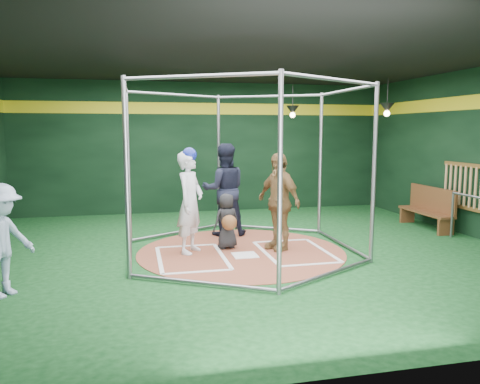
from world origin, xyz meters
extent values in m
cube|color=#0C3513|center=(0.00, 0.00, -0.01)|extent=(10.00, 9.00, 0.02)
cube|color=black|center=(0.00, 0.00, 3.50)|extent=(10.00, 9.00, 0.02)
cube|color=black|center=(0.00, 4.50, 1.75)|extent=(10.00, 0.10, 3.50)
cube|color=black|center=(0.00, -4.50, 1.75)|extent=(10.00, 0.10, 3.50)
cube|color=gold|center=(0.00, 4.47, 2.80)|extent=(10.00, 0.01, 0.30)
cylinder|color=brown|center=(0.00, 0.00, 0.01)|extent=(3.80, 3.80, 0.01)
cube|color=white|center=(0.00, -0.30, 0.02)|extent=(0.43, 0.43, 0.01)
cube|color=white|center=(-0.95, 0.60, 0.02)|extent=(1.10, 0.07, 0.01)
cube|color=white|center=(-0.95, -1.10, 0.02)|extent=(1.10, 0.07, 0.01)
cube|color=white|center=(-1.50, -0.25, 0.02)|extent=(0.07, 1.70, 0.01)
cube|color=white|center=(-0.40, -0.25, 0.02)|extent=(0.07, 1.70, 0.01)
cube|color=white|center=(0.95, 0.60, 0.02)|extent=(1.10, 0.07, 0.01)
cube|color=white|center=(0.95, -1.10, 0.02)|extent=(1.10, 0.07, 0.01)
cube|color=white|center=(0.40, -0.25, 0.02)|extent=(0.07, 1.70, 0.01)
cube|color=white|center=(1.50, -0.25, 0.02)|extent=(0.07, 1.70, 0.01)
cylinder|color=gray|center=(1.99, 1.15, 1.50)|extent=(0.07, 0.07, 3.00)
cylinder|color=gray|center=(0.00, 2.30, 1.50)|extent=(0.07, 0.07, 3.00)
cylinder|color=gray|center=(-1.99, 1.15, 1.50)|extent=(0.07, 0.07, 3.00)
cylinder|color=gray|center=(-1.99, -1.15, 1.50)|extent=(0.07, 0.07, 3.00)
cylinder|color=gray|center=(0.00, -2.30, 1.50)|extent=(0.07, 0.07, 3.00)
cylinder|color=gray|center=(1.99, -1.15, 1.50)|extent=(0.07, 0.07, 3.00)
cylinder|color=gray|center=(1.00, 1.72, 2.95)|extent=(2.02, 1.20, 0.06)
cylinder|color=gray|center=(1.00, 1.72, 0.05)|extent=(2.02, 1.20, 0.06)
cylinder|color=gray|center=(-1.00, 1.72, 2.95)|extent=(2.02, 1.20, 0.06)
cylinder|color=gray|center=(-1.00, 1.72, 0.05)|extent=(2.02, 1.20, 0.06)
cylinder|color=gray|center=(-1.99, 0.00, 2.95)|extent=(0.06, 2.30, 0.06)
cylinder|color=gray|center=(-1.99, 0.00, 0.05)|extent=(0.06, 2.30, 0.06)
cylinder|color=gray|center=(-1.00, -1.73, 2.95)|extent=(2.02, 1.20, 0.06)
cylinder|color=gray|center=(-1.00, -1.73, 0.05)|extent=(2.02, 1.20, 0.06)
cylinder|color=gray|center=(1.00, -1.73, 2.95)|extent=(2.02, 1.20, 0.06)
cylinder|color=gray|center=(1.00, -1.73, 0.05)|extent=(2.02, 1.20, 0.06)
cylinder|color=gray|center=(1.99, 0.00, 2.95)|extent=(0.06, 2.30, 0.06)
cylinder|color=gray|center=(1.99, 0.00, 0.05)|extent=(0.06, 2.30, 0.06)
cube|color=brown|center=(4.94, 0.40, 1.50)|extent=(0.05, 1.25, 0.08)
cube|color=brown|center=(4.94, 0.40, 0.60)|extent=(0.05, 1.25, 0.08)
cylinder|color=tan|center=(4.92, 0.01, 1.05)|extent=(0.06, 0.06, 0.85)
cylinder|color=tan|center=(4.92, 0.16, 1.05)|extent=(0.06, 0.06, 0.85)
cylinder|color=tan|center=(4.92, 0.32, 1.05)|extent=(0.06, 0.06, 0.85)
cylinder|color=tan|center=(4.92, 0.48, 1.05)|extent=(0.06, 0.06, 0.85)
cylinder|color=tan|center=(4.92, 0.64, 1.05)|extent=(0.06, 0.06, 0.85)
cylinder|color=tan|center=(4.92, 0.79, 1.05)|extent=(0.06, 0.06, 0.85)
cylinder|color=tan|center=(4.92, 0.95, 1.05)|extent=(0.06, 0.06, 0.85)
cone|color=black|center=(2.20, 3.60, 2.75)|extent=(0.34, 0.34, 0.22)
sphere|color=#FFD899|center=(2.20, 3.60, 2.62)|extent=(0.14, 0.14, 0.14)
cylinder|color=black|center=(2.20, 3.60, 3.10)|extent=(0.02, 0.02, 0.70)
cone|color=black|center=(4.00, 2.00, 2.75)|extent=(0.34, 0.34, 0.22)
sphere|color=#FFD899|center=(4.00, 2.00, 2.62)|extent=(0.14, 0.14, 0.14)
cylinder|color=black|center=(4.00, 2.00, 3.10)|extent=(0.02, 0.02, 0.70)
imported|color=silver|center=(-0.92, 0.14, 0.93)|extent=(0.73, 0.80, 1.84)
sphere|color=navy|center=(-0.92, 0.14, 1.79)|extent=(0.26, 0.26, 0.26)
imported|color=#A07944|center=(0.71, 0.02, 0.92)|extent=(0.85, 1.15, 1.81)
imported|color=black|center=(-0.21, 0.29, 0.53)|extent=(0.58, 0.46, 1.04)
sphere|color=brown|center=(-0.21, 0.04, 0.55)|extent=(0.28, 0.28, 0.28)
imported|color=black|center=(-0.04, 1.43, 0.98)|extent=(1.00, 0.81, 1.94)
imported|color=#99AECB|center=(-3.63, -1.54, 0.76)|extent=(1.03, 1.13, 1.53)
cube|color=brown|center=(4.55, 1.10, 0.38)|extent=(0.38, 1.63, 0.05)
cube|color=brown|center=(4.70, 1.10, 0.68)|extent=(0.05, 1.63, 0.54)
cube|color=brown|center=(4.55, 0.37, 0.18)|extent=(0.36, 0.07, 0.36)
cube|color=brown|center=(4.55, 1.82, 0.18)|extent=(0.36, 0.07, 0.36)
cylinder|color=gray|center=(4.55, 0.19, 0.48)|extent=(0.05, 0.05, 0.96)
cylinder|color=gray|center=(4.55, -0.34, 0.94)|extent=(0.05, 1.07, 0.05)
camera|label=1|loc=(-1.87, -8.17, 2.22)|focal=35.00mm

